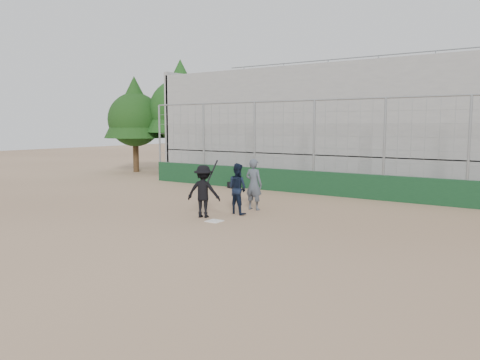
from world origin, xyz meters
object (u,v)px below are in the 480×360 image
Objects in this scene: batter_at_plate at (204,191)px; catcher_crouched at (237,197)px; umpire at (254,187)px; equipment_bag at (234,185)px.

batter_at_plate is 1.60× the size of catcher_crouched.
umpire is (0.03, 0.97, 0.24)m from catcher_crouched.
batter_at_plate is 2.55× the size of equipment_bag.
umpire is 2.23× the size of equipment_bag.
umpire is at bearing 73.36° from batter_at_plate.
batter_at_plate is 1.14× the size of umpire.
batter_at_plate reaches higher than equipment_bag.
equipment_bag is (-3.18, 6.23, -0.70)m from batter_at_plate.
umpire reaches higher than equipment_bag.
batter_at_plate is at bearing 75.87° from umpire.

